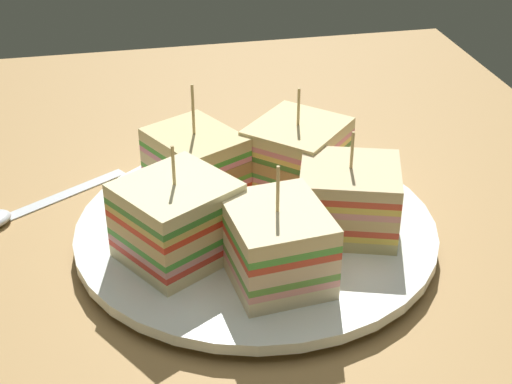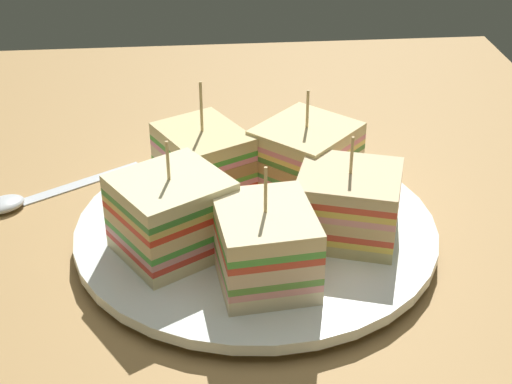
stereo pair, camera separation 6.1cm
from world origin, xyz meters
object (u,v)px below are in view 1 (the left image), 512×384
Objects in this scene: sandwich_wedge_3 at (276,245)px; sandwich_wedge_4 at (348,199)px; sandwich_wedge_2 at (177,220)px; sandwich_wedge_1 at (196,164)px; sandwich_wedge_0 at (297,156)px; plate at (256,231)px; spoon at (13,212)px.

sandwich_wedge_4 is (5.18, -6.99, -0.09)cm from sandwich_wedge_3.
sandwich_wedge_2 is at bearing 50.95° from sandwich_wedge_3.
sandwich_wedge_3 is 8.70cm from sandwich_wedge_4.
sandwich_wedge_3 is at bearing -11.40° from sandwich_wedge_1.
sandwich_wedge_2 is at bearing -9.48° from sandwich_wedge_0.
sandwich_wedge_1 reaches higher than sandwich_wedge_4.
sandwich_wedge_4 is at bearing -27.51° from sandwich_wedge_2.
sandwich_wedge_0 is 13.60cm from sandwich_wedge_3.
sandwich_wedge_3 is (-13.31, -3.91, 0.06)cm from sandwich_wedge_1.
sandwich_wedge_3 is (-7.24, 0.04, 3.48)cm from plate.
sandwich_wedge_2 is (-3.03, 6.59, 3.74)cm from plate.
sandwich_wedge_2 reaches higher than spoon.
plate is 2.09× the size of spoon.
sandwich_wedge_3 reaches higher than sandwich_wedge_4.
sandwich_wedge_4 is 28.76cm from spoon.
sandwich_wedge_2 is 17.65cm from spoon.
sandwich_wedge_0 is 7.88cm from sandwich_wedge_4.
sandwich_wedge_2 is at bearing -43.92° from sandwich_wedge_1.
sandwich_wedge_0 is 1.10× the size of sandwich_wedge_4.
sandwich_wedge_2 reaches higher than plate.
plate is 3.16× the size of sandwich_wedge_3.
sandwich_wedge_2 is 1.08× the size of sandwich_wedge_4.
spoon is (9.99, 26.68, -3.98)cm from sandwich_wedge_4.
sandwich_wedge_2 is (-8.53, 11.32, 0.19)cm from sandwich_wedge_0.
sandwich_wedge_2 is (-9.10, 2.63, 0.32)cm from sandwich_wedge_1.
spoon is at bearing 108.58° from sandwich_wedge_2.
sandwich_wedge_3 reaches higher than spoon.
sandwich_wedge_0 is 14.17cm from sandwich_wedge_2.
sandwich_wedge_1 is 1.05× the size of sandwich_wedge_4.
plate is at bearing 2.78° from sandwich_wedge_0.
sandwich_wedge_0 is at bearing 142.39° from spoon.
sandwich_wedge_1 is 9.48cm from sandwich_wedge_2.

